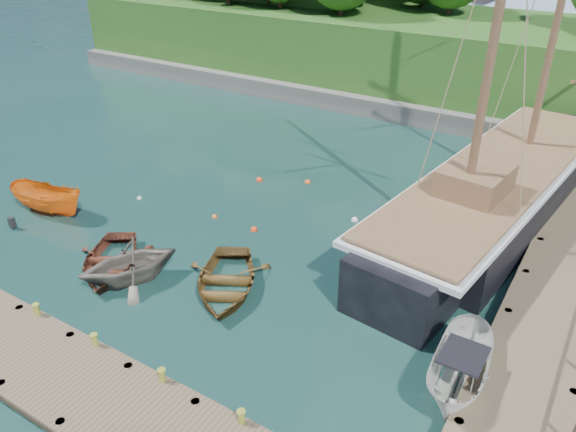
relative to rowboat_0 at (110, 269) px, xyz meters
name	(u,v)px	position (x,y,z in m)	size (l,w,h in m)	color
ground	(216,291)	(4.76, 1.14, 0.00)	(160.00, 160.00, 0.00)	#14322C
dock_near	(130,415)	(6.76, -5.36, 0.43)	(20.00, 3.20, 1.10)	brown
dock_east	(560,284)	(16.26, 8.14, 0.43)	(3.20, 24.00, 1.10)	brown
bollard_0	(41,327)	(0.76, -3.96, 0.00)	(0.26, 0.26, 0.45)	olive
bollard_1	(99,358)	(3.76, -3.96, 0.00)	(0.26, 0.26, 0.45)	olive
bollard_2	(165,394)	(6.76, -3.96, 0.00)	(0.26, 0.26, 0.45)	olive
rowboat_0	(110,269)	(0.00, 0.00, 0.00)	(3.21, 4.50, 0.93)	#54281B
rowboat_1	(132,281)	(1.41, -0.16, 0.00)	(3.39, 3.92, 2.07)	#70685C
rowboat_2	(226,289)	(5.02, 1.42, 0.00)	(3.44, 4.81, 1.00)	brown
motorboat_orange	(51,212)	(-6.31, 1.89, 0.00)	(1.61, 4.28, 1.65)	orange
cabin_boat_white	(457,389)	(14.43, 1.13, 0.00)	(1.70, 4.51, 1.74)	silver
schooner	(495,197)	(12.44, 13.00, 1.13)	(7.45, 27.73, 20.38)	black
mooring_buoy_0	(140,199)	(-3.63, 5.31, 0.00)	(0.28, 0.28, 0.28)	silver
mooring_buoy_1	(215,217)	(0.94, 5.83, 0.00)	(0.27, 0.27, 0.27)	orange
mooring_buoy_2	(254,230)	(3.29, 5.82, 0.00)	(0.33, 0.33, 0.33)	#FB4211
mooring_buoy_3	(355,221)	(6.91, 9.16, 0.00)	(0.34, 0.34, 0.34)	white
mooring_buoy_4	(259,181)	(0.42, 10.43, 0.00)	(0.37, 0.37, 0.37)	red
mooring_buoy_5	(308,183)	(2.82, 11.63, 0.00)	(0.35, 0.35, 0.35)	#E85720
headland	(321,8)	(-8.12, 32.51, 5.54)	(51.00, 19.31, 12.90)	#474744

